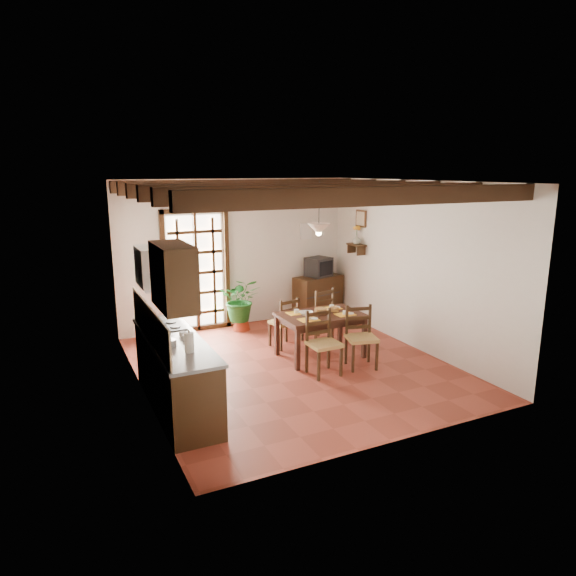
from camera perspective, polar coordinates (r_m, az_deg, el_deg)
ground_plane at (r=8.01m, az=0.60°, el=-8.70°), size 5.00×5.00×0.00m
room_shell at (r=7.52m, az=0.63°, el=4.25°), size 4.52×5.02×2.81m
ceiling_beams at (r=7.44m, az=0.65°, el=10.91°), size 4.50×4.34×0.20m
french_door at (r=9.62m, az=-10.17°, el=2.11°), size 1.26×0.11×2.32m
kitchen_counter at (r=6.69m, az=-12.40°, el=-9.15°), size 0.64×2.25×1.38m
upper_cabinet at (r=5.62m, az=-12.60°, el=1.25°), size 0.35×0.80×0.70m
range_hood at (r=6.84m, az=-14.77°, el=2.23°), size 0.38×0.60×0.54m
counter_items at (r=6.61m, az=-12.79°, el=-4.97°), size 0.50×1.43×0.25m
dining_table at (r=8.24m, az=3.64°, el=-3.50°), size 1.32×0.86×0.71m
chair_near_left at (r=7.64m, az=3.95°, el=-7.43°), size 0.45×0.43×0.95m
chair_near_right at (r=7.97m, az=8.10°, el=-6.67°), size 0.52×0.51×0.94m
chair_far_left at (r=8.77m, az=-0.44°, el=-4.83°), size 0.47×0.45×0.87m
chair_far_right at (r=9.05m, az=3.34°, el=-4.08°), size 0.53×0.52×0.97m
table_setting at (r=8.22m, az=3.65°, el=-2.94°), size 0.96×0.64×0.09m
table_bowl at (r=8.14m, az=2.05°, el=-2.83°), size 0.27×0.27×0.05m
sideboard at (r=10.49m, az=3.36°, el=-0.97°), size 1.09×0.68×0.86m
crt_tv at (r=10.35m, az=3.42°, el=2.35°), size 0.55×0.53×0.38m
fuse_box at (r=10.40m, az=2.00°, el=6.33°), size 0.25×0.03×0.32m
plant_pot at (r=9.75m, az=-5.20°, el=-4.04°), size 0.33×0.33×0.20m
potted_plant at (r=9.63m, az=-5.25°, el=-1.42°), size 2.44×2.30×2.17m
wall_shelf at (r=10.00m, az=7.61°, el=4.57°), size 0.20×0.42×0.20m
shelf_vase at (r=9.98m, az=7.63°, el=5.36°), size 0.15×0.15×0.15m
shelf_flowers at (r=9.95m, az=7.67°, el=6.54°), size 0.14×0.14×0.36m
framed_picture at (r=9.98m, az=8.10°, el=7.65°), size 0.03×0.32×0.32m
pendant_lamp at (r=8.04m, az=3.44°, el=6.68°), size 0.36×0.36×0.84m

